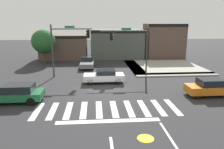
{
  "coord_description": "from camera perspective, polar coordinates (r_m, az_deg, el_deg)",
  "views": [
    {
      "loc": [
        -0.78,
        -19.28,
        6.28
      ],
      "look_at": [
        0.74,
        -0.3,
        1.59
      ],
      "focal_mm": 34.37,
      "sensor_mm": 36.0,
      "label": 1
    }
  ],
  "objects": [
    {
      "name": "ground_plane",
      "position": [
        20.29,
        -2.16,
        -4.2
      ],
      "size": [
        120.0,
        120.0,
        0.0
      ],
      "primitive_type": "plane",
      "color": "#2B2B2D"
    },
    {
      "name": "crosswalk_near",
      "position": [
        16.07,
        -1.45,
        -9.14
      ],
      "size": [
        10.54,
        3.18,
        0.01
      ],
      "color": "silver",
      "rests_on": "ground_plane"
    },
    {
      "name": "bike_detector_marking",
      "position": [
        12.53,
        8.92,
        -16.4
      ],
      "size": [
        0.94,
        0.94,
        0.01
      ],
      "color": "yellow",
      "rests_on": "ground_plane"
    },
    {
      "name": "curb_corner_northeast",
      "position": [
        30.79,
        13.05,
        1.86
      ],
      "size": [
        10.0,
        10.6,
        0.15
      ],
      "color": "#9E998E",
      "rests_on": "ground_plane"
    },
    {
      "name": "storefront_row",
      "position": [
        38.62,
        1.46,
        8.28
      ],
      "size": [
        24.77,
        6.89,
        5.96
      ],
      "color": "brown",
      "rests_on": "ground_plane"
    },
    {
      "name": "traffic_signal_northwest",
      "position": [
        24.99,
        -11.77,
        8.55
      ],
      "size": [
        4.65,
        0.32,
        6.01
      ],
      "color": "#383A3D",
      "rests_on": "ground_plane"
    },
    {
      "name": "traffic_signal_northeast",
      "position": [
        25.21,
        4.98,
        8.52
      ],
      "size": [
        5.6,
        0.32,
        5.65
      ],
      "rotation": [
        0.0,
        0.0,
        3.14
      ],
      "color": "#383A3D",
      "rests_on": "ground_plane"
    },
    {
      "name": "car_white",
      "position": [
        22.57,
        -2.08,
        -0.44
      ],
      "size": [
        4.21,
        1.72,
        1.39
      ],
      "color": "white",
      "rests_on": "ground_plane"
    },
    {
      "name": "car_green",
      "position": [
        18.77,
        -24.38,
        -4.57
      ],
      "size": [
        4.57,
        1.87,
        1.47
      ],
      "rotation": [
        0.0,
        0.0,
        3.14
      ],
      "color": "#1E6638",
      "rests_on": "ground_plane"
    },
    {
      "name": "car_orange",
      "position": [
        20.46,
        24.76,
        -3.12
      ],
      "size": [
        4.17,
        1.72,
        1.51
      ],
      "rotation": [
        0.0,
        0.0,
        3.14
      ],
      "color": "orange",
      "rests_on": "ground_plane"
    },
    {
      "name": "car_gray",
      "position": [
        30.52,
        -6.64,
        3.25
      ],
      "size": [
        1.81,
        4.55,
        1.44
      ],
      "rotation": [
        0.0,
        0.0,
        -1.57
      ],
      "color": "slate",
      "rests_on": "ground_plane"
    },
    {
      "name": "roadside_tree",
      "position": [
        34.28,
        -17.77,
        8.35
      ],
      "size": [
        3.57,
        3.57,
        5.18
      ],
      "color": "#4C3823",
      "rests_on": "ground_plane"
    }
  ]
}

